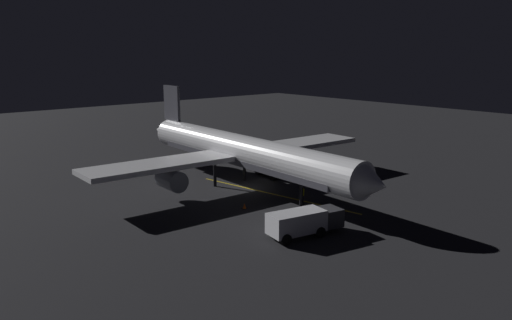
{
  "coord_description": "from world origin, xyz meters",
  "views": [
    {
      "loc": [
        34.75,
        42.12,
        14.91
      ],
      "look_at": [
        0.0,
        2.0,
        3.5
      ],
      "focal_mm": 36.08,
      "sensor_mm": 36.0,
      "label": 1
    }
  ],
  "objects_px": {
    "traffic_cone_near_left": "(363,193)",
    "traffic_cone_under_wing": "(244,206)",
    "baggage_truck": "(303,222)",
    "catering_truck": "(269,166)",
    "traffic_cone_near_right": "(333,190)",
    "airliner": "(241,152)",
    "ground_crew_worker": "(302,195)"
  },
  "relations": [
    {
      "from": "airliner",
      "to": "ground_crew_worker",
      "type": "relative_size",
      "value": 22.58
    },
    {
      "from": "airliner",
      "to": "catering_truck",
      "type": "bearing_deg",
      "value": -161.85
    },
    {
      "from": "baggage_truck",
      "to": "traffic_cone_under_wing",
      "type": "relative_size",
      "value": 12.35
    },
    {
      "from": "traffic_cone_near_right",
      "to": "traffic_cone_under_wing",
      "type": "height_order",
      "value": "same"
    },
    {
      "from": "airliner",
      "to": "traffic_cone_near_right",
      "type": "bearing_deg",
      "value": 127.71
    },
    {
      "from": "baggage_truck",
      "to": "catering_truck",
      "type": "distance_m",
      "value": 20.85
    },
    {
      "from": "airliner",
      "to": "catering_truck",
      "type": "height_order",
      "value": "airliner"
    },
    {
      "from": "catering_truck",
      "to": "traffic_cone_under_wing",
      "type": "relative_size",
      "value": 11.72
    },
    {
      "from": "traffic_cone_near_left",
      "to": "traffic_cone_under_wing",
      "type": "distance_m",
      "value": 13.07
    },
    {
      "from": "traffic_cone_near_right",
      "to": "traffic_cone_under_wing",
      "type": "distance_m",
      "value": 11.08
    },
    {
      "from": "traffic_cone_near_right",
      "to": "airliner",
      "type": "bearing_deg",
      "value": -52.29
    },
    {
      "from": "ground_crew_worker",
      "to": "traffic_cone_under_wing",
      "type": "xyz_separation_m",
      "value": [
        5.4,
        -2.43,
        -0.64
      ]
    },
    {
      "from": "baggage_truck",
      "to": "ground_crew_worker",
      "type": "relative_size",
      "value": 3.9
    },
    {
      "from": "traffic_cone_near_left",
      "to": "airliner",
      "type": "bearing_deg",
      "value": -55.61
    },
    {
      "from": "airliner",
      "to": "baggage_truck",
      "type": "bearing_deg",
      "value": 69.09
    },
    {
      "from": "baggage_truck",
      "to": "traffic_cone_near_left",
      "type": "xyz_separation_m",
      "value": [
        -13.3,
        -4.23,
        -0.91
      ]
    },
    {
      "from": "baggage_truck",
      "to": "catering_truck",
      "type": "height_order",
      "value": "catering_truck"
    },
    {
      "from": "catering_truck",
      "to": "traffic_cone_near_left",
      "type": "relative_size",
      "value": 11.72
    },
    {
      "from": "ground_crew_worker",
      "to": "traffic_cone_under_wing",
      "type": "relative_size",
      "value": 3.16
    },
    {
      "from": "catering_truck",
      "to": "ground_crew_worker",
      "type": "relative_size",
      "value": 3.7
    },
    {
      "from": "ground_crew_worker",
      "to": "traffic_cone_near_left",
      "type": "xyz_separation_m",
      "value": [
        -6.85,
        2.14,
        -0.64
      ]
    },
    {
      "from": "airliner",
      "to": "traffic_cone_near_right",
      "type": "height_order",
      "value": "airliner"
    },
    {
      "from": "catering_truck",
      "to": "ground_crew_worker",
      "type": "bearing_deg",
      "value": 63.44
    },
    {
      "from": "baggage_truck",
      "to": "traffic_cone_near_right",
      "type": "relative_size",
      "value": 12.35
    },
    {
      "from": "airliner",
      "to": "ground_crew_worker",
      "type": "xyz_separation_m",
      "value": [
        -0.65,
        8.81,
        -3.07
      ]
    },
    {
      "from": "airliner",
      "to": "baggage_truck",
      "type": "distance_m",
      "value": 16.49
    },
    {
      "from": "catering_truck",
      "to": "traffic_cone_near_right",
      "type": "xyz_separation_m",
      "value": [
        -0.17,
        10.01,
        -0.91
      ]
    },
    {
      "from": "traffic_cone_near_right",
      "to": "baggage_truck",
      "type": "bearing_deg",
      "value": 30.78
    },
    {
      "from": "catering_truck",
      "to": "airliner",
      "type": "bearing_deg",
      "value": 18.15
    },
    {
      "from": "ground_crew_worker",
      "to": "traffic_cone_near_left",
      "type": "relative_size",
      "value": 3.16
    },
    {
      "from": "airliner",
      "to": "traffic_cone_under_wing",
      "type": "relative_size",
      "value": 71.44
    },
    {
      "from": "baggage_truck",
      "to": "traffic_cone_under_wing",
      "type": "xyz_separation_m",
      "value": [
        -1.05,
        -8.8,
        -0.91
      ]
    }
  ]
}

